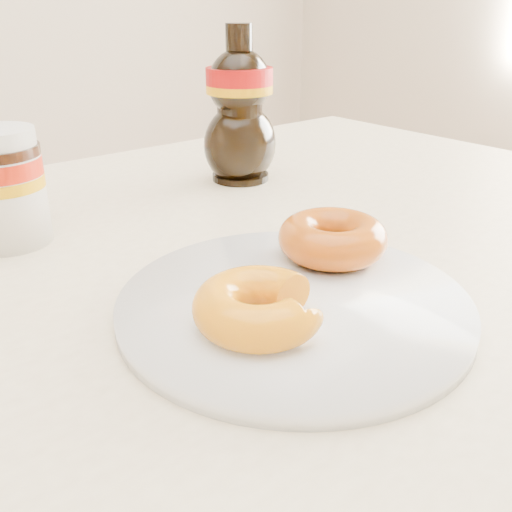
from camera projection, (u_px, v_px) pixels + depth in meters
dining_table at (185, 329)px, 0.62m from camera, size 1.40×0.90×0.75m
plate at (294, 304)px, 0.48m from camera, size 0.30×0.30×0.01m
donut_bitten at (259, 307)px, 0.43m from camera, size 0.10×0.10×0.03m
donut_whole at (333, 238)px, 0.55m from camera, size 0.13×0.13×0.04m
nutella_jar at (2, 183)px, 0.60m from camera, size 0.09×0.09×0.12m
syrup_bottle at (240, 105)px, 0.80m from camera, size 0.13×0.12×0.21m
dark_jar at (13, 196)px, 0.64m from camera, size 0.05×0.05×0.08m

